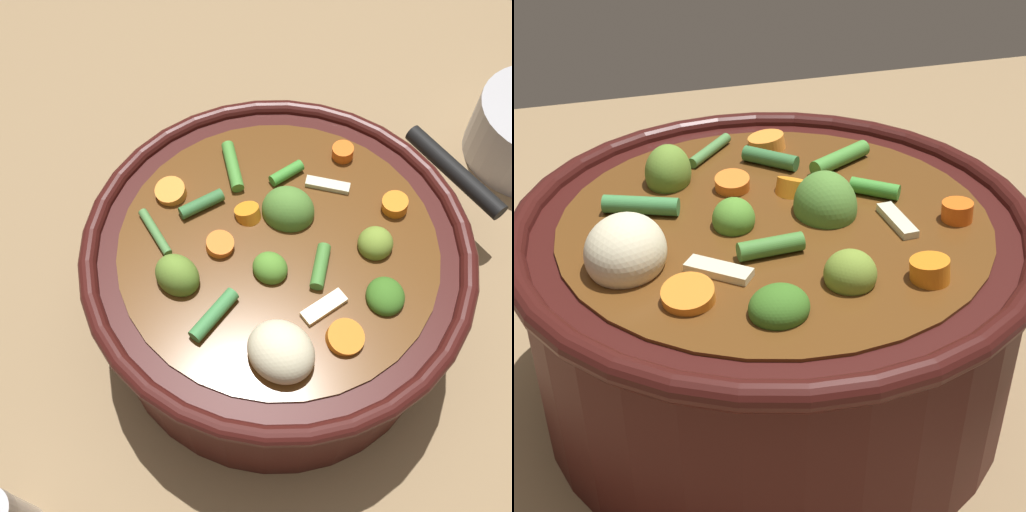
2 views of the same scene
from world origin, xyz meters
TOP-DOWN VIEW (x-y plane):
  - ground_plane at (0.00, 0.00)m, footprint 1.10×1.10m
  - cooking_pot at (0.00, -0.00)m, footprint 0.31×0.31m

SIDE VIEW (x-z plane):
  - ground_plane at x=0.00m, z-range 0.00..0.00m
  - cooking_pot at x=0.00m, z-range -0.01..0.15m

